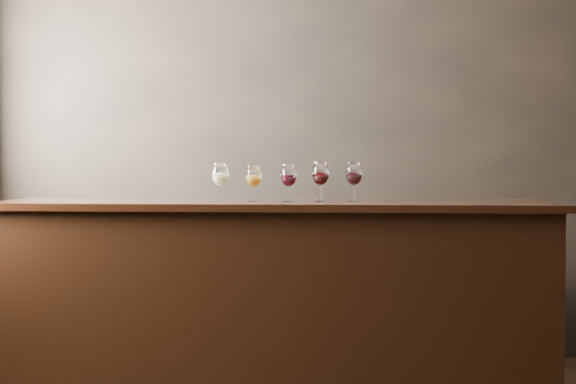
# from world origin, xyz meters

# --- Properties ---
(room_shell) EXTENTS (5.02, 4.52, 2.81)m
(room_shell) POSITION_xyz_m (-0.23, 0.11, 1.81)
(room_shell) COLOR black
(room_shell) RESTS_ON ground
(bar_counter) EXTENTS (2.88, 0.64, 1.01)m
(bar_counter) POSITION_xyz_m (-0.41, 1.28, 0.50)
(bar_counter) COLOR black
(bar_counter) RESTS_ON ground
(bar_top) EXTENTS (2.97, 0.71, 0.04)m
(bar_top) POSITION_xyz_m (-0.41, 1.28, 1.02)
(bar_top) COLOR black
(bar_top) RESTS_ON bar_counter
(back_bar_shelf) EXTENTS (2.15, 0.40, 0.77)m
(back_bar_shelf) POSITION_xyz_m (-0.59, 2.03, 0.39)
(back_bar_shelf) COLOR black
(back_bar_shelf) RESTS_ON ground
(glass_white) EXTENTS (0.09, 0.09, 0.21)m
(glass_white) POSITION_xyz_m (-0.70, 1.24, 1.18)
(glass_white) COLOR white
(glass_white) RESTS_ON bar_top
(glass_amber) EXTENTS (0.08, 0.08, 0.19)m
(glass_amber) POSITION_xyz_m (-0.52, 1.28, 1.17)
(glass_amber) COLOR white
(glass_amber) RESTS_ON bar_top
(glass_red_a) EXTENTS (0.08, 0.08, 0.20)m
(glass_red_a) POSITION_xyz_m (-0.34, 1.28, 1.18)
(glass_red_a) COLOR white
(glass_red_a) RESTS_ON bar_top
(glass_red_b) EXTENTS (0.09, 0.09, 0.21)m
(glass_red_b) POSITION_xyz_m (-0.17, 1.29, 1.19)
(glass_red_b) COLOR white
(glass_red_b) RESTS_ON bar_top
(glass_red_c) EXTENTS (0.09, 0.09, 0.21)m
(glass_red_c) POSITION_xyz_m (0.01, 1.32, 1.19)
(glass_red_c) COLOR white
(glass_red_c) RESTS_ON bar_top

